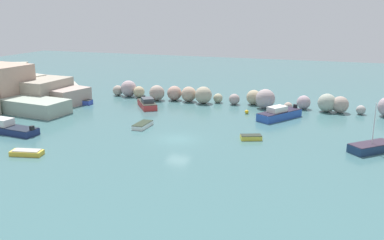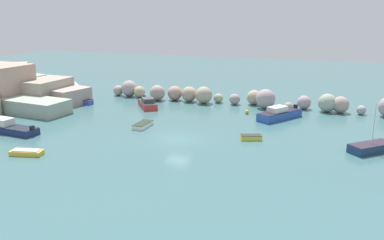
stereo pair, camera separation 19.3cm
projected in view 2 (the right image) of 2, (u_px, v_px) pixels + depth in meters
The scene contains 12 objects.
cove_water at pixel (178, 139), 46.83m from camera, with size 160.00×160.00×0.00m, color #3E686B.
cliff_headland_left at pixel (18, 90), 64.04m from camera, with size 19.47×24.43×5.99m.
rock_breakwater at pixel (238, 97), 62.95m from camera, with size 43.01×4.39×2.78m.
channel_buoy at pixel (247, 112), 58.02m from camera, with size 0.53×0.53×0.53m, color gold.
moored_boat_0 at pixel (147, 104), 61.72m from camera, with size 4.65×5.36×1.46m.
moored_boat_1 at pixel (279, 114), 55.22m from camera, with size 5.27×6.70×1.72m.
moored_boat_2 at pixel (251, 137), 46.59m from camera, with size 2.55×1.88×0.53m.
moored_boat_3 at pixel (371, 147), 42.60m from camera, with size 4.74×4.65×5.00m.
moored_boat_4 at pixel (9, 128), 49.13m from camera, with size 6.98×2.70×1.62m.
moored_boat_5 at pixel (80, 102), 64.05m from camera, with size 3.84×1.46×0.70m.
moored_boat_6 at pixel (143, 125), 51.44m from camera, with size 1.40×3.29×0.56m.
moored_boat_7 at pixel (27, 152), 41.73m from camera, with size 3.30×1.89×0.53m.
Camera 2 is at (16.46, -41.65, 13.95)m, focal length 39.79 mm.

